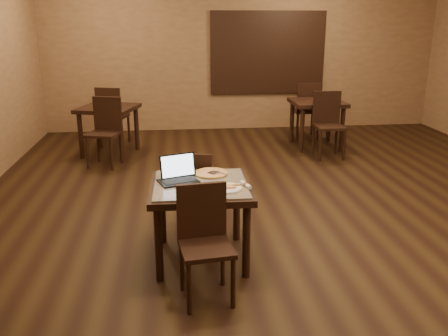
{
  "coord_description": "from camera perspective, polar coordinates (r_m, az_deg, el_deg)",
  "views": [
    {
      "loc": [
        -1.46,
        -4.74,
        2.2
      ],
      "look_at": [
        -0.99,
        -0.48,
        0.85
      ],
      "focal_mm": 38.0,
      "sensor_mm": 36.0,
      "label": 1
    }
  ],
  "objects": [
    {
      "name": "pizza_slice",
      "position": [
        4.19,
        0.3,
        -2.26
      ],
      "size": [
        0.2,
        0.2,
        0.02
      ],
      "primitive_type": null,
      "rotation": [
        0.0,
        0.0,
        0.1
      ],
      "color": "beige",
      "rests_on": "plate"
    },
    {
      "name": "laptop",
      "position": [
        4.42,
        -5.53,
        -0.73
      ],
      "size": [
        0.41,
        0.37,
        0.24
      ],
      "rotation": [
        0.0,
        0.0,
        0.34
      ],
      "color": "black",
      "rests_on": "tiled_table"
    },
    {
      "name": "wall_back",
      "position": [
        9.87,
        2.32,
        13.37
      ],
      "size": [
        8.0,
        0.02,
        3.0
      ],
      "primitive_type": "cube",
      "color": "#936B4A",
      "rests_on": "ground"
    },
    {
      "name": "other_table_b_chair_near",
      "position": [
        7.6,
        -14.06,
        4.76
      ],
      "size": [
        0.57,
        0.57,
        1.06
      ],
      "rotation": [
        0.0,
        0.0,
        -0.29
      ],
      "color": "black",
      "rests_on": "ground"
    },
    {
      "name": "plate",
      "position": [
        4.19,
        0.3,
        -2.44
      ],
      "size": [
        0.27,
        0.27,
        0.01
      ],
      "primitive_type": "cylinder",
      "color": "white",
      "rests_on": "tiled_table"
    },
    {
      "name": "other_table_b",
      "position": [
        8.19,
        -13.74,
        6.26
      ],
      "size": [
        1.09,
        1.09,
        0.82
      ],
      "rotation": [
        0.0,
        0.0,
        -0.29
      ],
      "color": "black",
      "rests_on": "ground"
    },
    {
      "name": "chair_main_near",
      "position": [
        3.86,
        -2.39,
        -8.1
      ],
      "size": [
        0.46,
        0.46,
        0.94
      ],
      "rotation": [
        0.0,
        0.0,
        0.13
      ],
      "color": "black",
      "rests_on": "ground"
    },
    {
      "name": "ground",
      "position": [
        5.42,
        9.97,
        -6.75
      ],
      "size": [
        10.0,
        10.0,
        0.0
      ],
      "primitive_type": "plane",
      "color": "black",
      "rests_on": "ground"
    },
    {
      "name": "tiled_table",
      "position": [
        4.38,
        -2.83,
        -3.12
      ],
      "size": [
        0.94,
        0.94,
        0.76
      ],
      "rotation": [
        0.0,
        0.0,
        -0.02
      ],
      "color": "black",
      "rests_on": "ground"
    },
    {
      "name": "chair_main_far",
      "position": [
        5.02,
        -3.45,
        -2.28
      ],
      "size": [
        0.47,
        0.47,
        0.9
      ],
      "rotation": [
        0.0,
        0.0,
        2.91
      ],
      "color": "black",
      "rests_on": "ground"
    },
    {
      "name": "spatula",
      "position": [
        4.56,
        -1.27,
        -0.56
      ],
      "size": [
        0.21,
        0.24,
        0.01
      ],
      "primitive_type": "cube",
      "rotation": [
        0.0,
        0.0,
        0.61
      ],
      "color": "silver",
      "rests_on": "pizza_whole"
    },
    {
      "name": "other_table_a",
      "position": [
        8.6,
        11.13,
        7.02
      ],
      "size": [
        0.89,
        0.89,
        0.83
      ],
      "rotation": [
        0.0,
        0.0,
        -0.0
      ],
      "color": "black",
      "rests_on": "ground"
    },
    {
      "name": "mural",
      "position": [
        9.92,
        5.3,
        13.62
      ],
      "size": [
        2.34,
        0.05,
        1.64
      ],
      "color": "#256288",
      "rests_on": "wall_back"
    },
    {
      "name": "pizza_whole",
      "position": [
        4.58,
        -1.54,
        -0.6
      ],
      "size": [
        0.32,
        0.32,
        0.02
      ],
      "color": "beige",
      "rests_on": "pizza_pan"
    },
    {
      "name": "pizza_pan",
      "position": [
        4.58,
        -1.54,
        -0.77
      ],
      "size": [
        0.33,
        0.33,
        0.01
      ],
      "primitive_type": "cylinder",
      "color": "silver",
      "rests_on": "tiled_table"
    },
    {
      "name": "other_table_b_chair_far",
      "position": [
        8.81,
        -13.39,
        6.5
      ],
      "size": [
        0.57,
        0.57,
        1.06
      ],
      "rotation": [
        0.0,
        0.0,
        2.85
      ],
      "color": "black",
      "rests_on": "ground"
    },
    {
      "name": "napkin_roll",
      "position": [
        4.25,
        2.66,
        -2.04
      ],
      "size": [
        0.09,
        0.17,
        0.04
      ],
      "rotation": [
        0.0,
        0.0,
        0.33
      ],
      "color": "white",
      "rests_on": "tiled_table"
    },
    {
      "name": "other_table_a_chair_far",
      "position": [
        9.21,
        9.96,
        7.22
      ],
      "size": [
        0.47,
        0.47,
        1.07
      ],
      "rotation": [
        0.0,
        0.0,
        3.14
      ],
      "color": "black",
      "rests_on": "ground"
    },
    {
      "name": "other_table_a_chair_near",
      "position": [
        8.03,
        12.39,
        5.6
      ],
      "size": [
        0.47,
        0.47,
        1.07
      ],
      "rotation": [
        0.0,
        0.0,
        -0.0
      ],
      "color": "black",
      "rests_on": "ground"
    }
  ]
}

